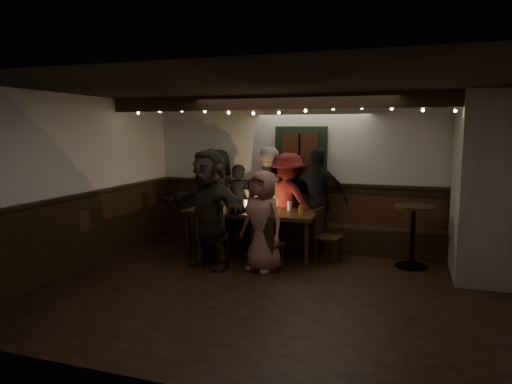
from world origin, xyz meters
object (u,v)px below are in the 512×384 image
(person_c, at_px, (267,197))
(person_e, at_px, (317,200))
(chair_near_right, at_px, (266,240))
(chair_end, at_px, (324,232))
(chair_near_left, at_px, (212,232))
(high_top, at_px, (413,228))
(person_a, at_px, (218,196))
(dining_table, at_px, (252,214))
(person_d, at_px, (289,202))
(person_g, at_px, (263,221))
(person_f, at_px, (209,208))
(person_b, at_px, (239,205))

(person_c, height_order, person_e, person_e)
(chair_near_right, bearing_deg, chair_end, 48.66)
(chair_near_left, height_order, person_e, person_e)
(high_top, distance_m, person_e, 1.65)
(high_top, xyz_separation_m, person_a, (-3.45, 0.53, 0.26))
(dining_table, relative_size, person_d, 1.28)
(person_d, bearing_deg, dining_table, 74.32)
(dining_table, height_order, high_top, high_top)
(person_a, height_order, person_g, person_a)
(person_d, relative_size, person_f, 0.93)
(chair_end, relative_size, person_d, 0.50)
(person_b, height_order, person_c, person_c)
(person_b, bearing_deg, person_a, -10.94)
(person_d, height_order, person_g, person_d)
(high_top, distance_m, person_f, 3.12)
(person_a, height_order, person_f, person_f)
(dining_table, height_order, chair_near_left, chair_near_left)
(chair_end, height_order, high_top, high_top)
(person_b, distance_m, person_g, 1.62)
(person_c, bearing_deg, chair_end, 132.34)
(dining_table, bearing_deg, person_g, -59.78)
(person_a, relative_size, person_e, 0.97)
(person_c, xyz_separation_m, person_g, (0.37, -1.39, -0.14))
(chair_near_left, height_order, person_g, person_g)
(chair_near_right, relative_size, person_a, 0.49)
(high_top, bearing_deg, chair_near_left, -162.14)
(dining_table, relative_size, chair_near_left, 2.26)
(chair_near_left, distance_m, person_g, 0.83)
(high_top, distance_m, person_a, 3.50)
(dining_table, height_order, person_c, person_c)
(chair_near_left, relative_size, chair_near_right, 1.14)
(chair_near_right, xyz_separation_m, person_d, (-0.00, 1.33, 0.37))
(person_a, bearing_deg, high_top, -167.65)
(chair_near_left, relative_size, person_b, 0.65)
(person_f, bearing_deg, high_top, 39.04)
(person_c, distance_m, person_g, 1.45)
(chair_near_left, distance_m, high_top, 3.06)
(chair_near_right, xyz_separation_m, high_top, (2.06, 0.91, 0.13))
(high_top, bearing_deg, person_g, -156.83)
(person_e, distance_m, person_f, 1.98)
(dining_table, bearing_deg, chair_end, 5.35)
(person_c, height_order, person_g, person_c)
(high_top, distance_m, person_g, 2.30)
(dining_table, xyz_separation_m, person_f, (-0.42, -0.78, 0.20))
(person_b, height_order, person_g, person_g)
(person_a, bearing_deg, chair_near_right, 155.09)
(chair_end, distance_m, person_e, 0.71)
(chair_near_right, relative_size, person_f, 0.46)
(chair_near_right, bearing_deg, person_c, 106.84)
(high_top, height_order, person_d, person_d)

